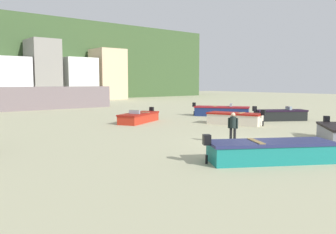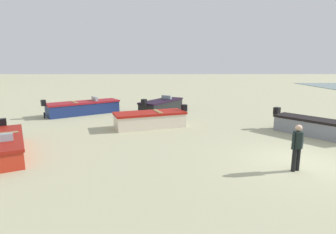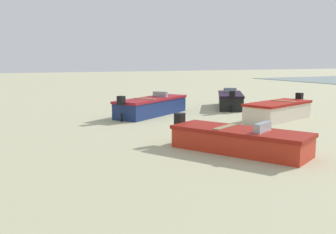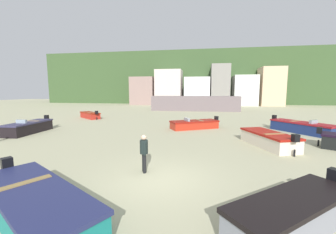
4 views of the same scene
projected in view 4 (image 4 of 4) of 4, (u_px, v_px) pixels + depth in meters
name	position (u px, v px, depth m)	size (l,w,h in m)	color
ground_plane	(158.00, 179.00, 8.19)	(160.00, 160.00, 0.00)	#AEAC86
headland_hill	(197.00, 80.00, 71.95)	(90.00, 32.00, 14.77)	#37502B
harbor_pier	(195.00, 103.00, 37.35)	(15.59, 2.40, 2.64)	slate
townhouse_far_left	(144.00, 91.00, 55.96)	(6.20, 5.88, 7.25)	gray
townhouse_left	(169.00, 88.00, 54.84)	(6.67, 6.09, 9.02)	beige
townhouse_centre_left	(197.00, 91.00, 53.85)	(6.35, 6.21, 7.06)	silver
townhouse_centre	(220.00, 85.00, 52.40)	(4.51, 5.50, 10.12)	gray
townhouse_centre_right	(244.00, 91.00, 52.17)	(5.56, 6.66, 7.39)	silver
townhouse_right	(271.00, 87.00, 50.48)	(5.28, 5.42, 9.26)	#D0AF89
boat_teal_1	(34.00, 203.00, 5.61)	(5.07, 3.92, 1.15)	#167571
boat_red_2	(194.00, 124.00, 19.36)	(4.64, 3.48, 1.07)	#B52B19
boat_red_3	(90.00, 115.00, 26.86)	(3.73, 3.31, 1.10)	#B2271D
boat_cream_4	(268.00, 139.00, 13.03)	(2.85, 4.35, 1.20)	beige
boat_navy_5	(302.00, 127.00, 17.31)	(4.11, 5.01, 1.24)	navy
boat_black_6	(29.00, 127.00, 17.24)	(1.71, 4.52, 1.26)	black
boat_grey_7	(293.00, 214.00, 5.09)	(3.76, 3.36, 1.20)	gray
beach_walker_foreground	(144.00, 150.00, 8.78)	(0.45, 0.52, 1.62)	black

